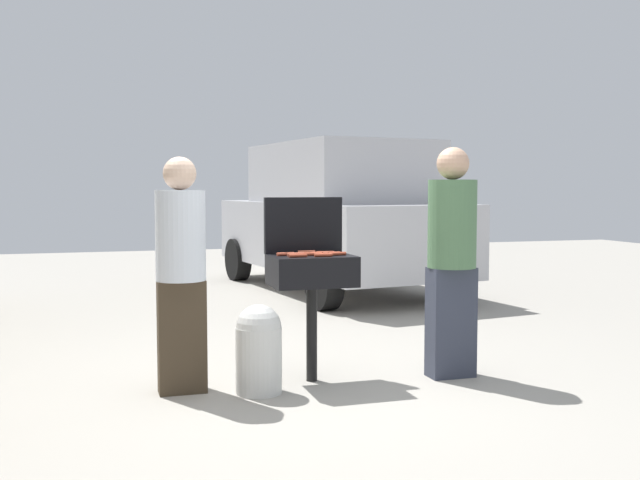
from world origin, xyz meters
name	(u,v)px	position (x,y,z in m)	size (l,w,h in m)	color
ground_plane	(301,388)	(0.00, 0.00, 0.00)	(24.00, 24.00, 0.00)	#9E998E
bbq_grill	(312,275)	(0.13, 0.17, 0.78)	(0.60, 0.44, 0.93)	black
grill_lid_open	(303,225)	(0.13, 0.39, 1.14)	(0.60, 0.05, 0.42)	black
hot_dog_0	(319,253)	(0.19, 0.17, 0.94)	(0.03, 0.03, 0.13)	#B74C33
hot_dog_1	(325,253)	(0.25, 0.22, 0.94)	(0.03, 0.03, 0.13)	#B74C33
hot_dog_2	(286,254)	(-0.06, 0.20, 0.94)	(0.03, 0.03, 0.13)	#B74C33
hot_dog_3	(306,252)	(0.13, 0.31, 0.94)	(0.03, 0.03, 0.13)	#C6593D
hot_dog_4	(296,254)	(0.01, 0.16, 0.94)	(0.03, 0.03, 0.13)	#C6593D
hot_dog_5	(298,256)	(-0.01, 0.05, 0.94)	(0.03, 0.03, 0.13)	#AD4228
hot_dog_6	(323,255)	(0.17, 0.04, 0.94)	(0.03, 0.03, 0.13)	#AD4228
hot_dog_7	(337,254)	(0.30, 0.11, 0.94)	(0.03, 0.03, 0.13)	#AD4228
hot_dog_8	(331,253)	(0.27, 0.14, 0.94)	(0.03, 0.03, 0.13)	#B74C33
hot_dog_9	(313,254)	(0.13, 0.14, 0.94)	(0.03, 0.03, 0.13)	#AD4228
propane_tank	(259,347)	(-0.31, -0.03, 0.32)	(0.32, 0.32, 0.62)	silver
person_left	(181,266)	(-0.82, 0.15, 0.88)	(0.34, 0.34, 1.63)	#3F3323
person_right	(452,253)	(1.16, -0.02, 0.93)	(0.36, 0.36, 1.72)	#333847
parked_minivan	(337,216)	(1.84, 4.71, 1.03)	(2.53, 4.62, 2.02)	#B7B7BC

